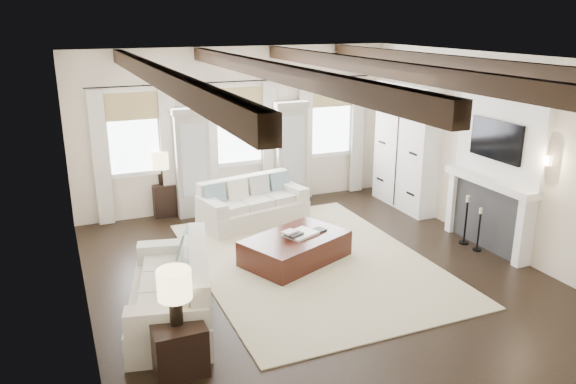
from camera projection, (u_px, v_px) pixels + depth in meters
name	position (u px, v px, depth m)	size (l,w,h in m)	color
ground	(319.00, 278.00, 8.39)	(7.50, 7.50, 0.00)	black
room_shell	(339.00, 139.00, 8.88)	(6.54, 7.54, 3.22)	beige
area_rug	(311.00, 261.00, 8.96)	(3.49, 4.84, 0.02)	#B9AF8C
sofa_back	(252.00, 206.00, 10.55)	(2.13, 1.28, 0.85)	beige
sofa_left	(176.00, 292.00, 7.17)	(1.44, 2.33, 0.93)	beige
ottoman	(295.00, 249.00, 8.92)	(1.62, 1.01, 0.43)	black
tray	(300.00, 234.00, 8.90)	(0.50, 0.38, 0.04)	white
book_lower	(294.00, 234.00, 8.78)	(0.26, 0.20, 0.04)	#262628
book_upper	(290.00, 232.00, 8.77)	(0.22, 0.17, 0.03)	beige
book_loose	(318.00, 230.00, 9.06)	(0.24, 0.18, 0.03)	#262628
side_table_front	(178.00, 346.00, 6.16)	(0.57, 0.57, 0.57)	black
lamp_front	(174.00, 287.00, 5.94)	(0.37, 0.37, 0.64)	black
side_table_back	(164.00, 199.00, 10.98)	(0.43, 0.43, 0.64)	black
lamp_back	(161.00, 161.00, 10.75)	(0.38, 0.38, 0.66)	black
candlestick_near	(479.00, 233.00, 9.31)	(0.15, 0.15, 0.75)	black
candlestick_far	(465.00, 224.00, 9.58)	(0.17, 0.17, 0.86)	black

